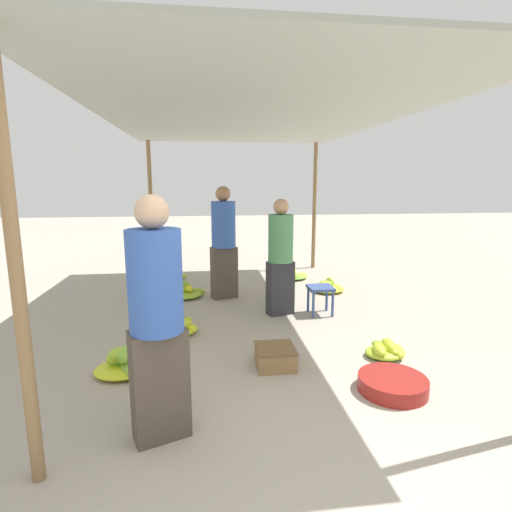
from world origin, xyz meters
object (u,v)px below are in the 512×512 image
(banana_pile_right_1, at_px, (293,275))
(banana_pile_right_2, at_px, (386,350))
(basin_black, at_px, (393,384))
(banana_pile_right_0, at_px, (328,287))
(banana_pile_left_3, at_px, (167,277))
(crate_near, at_px, (275,357))
(shopper_walking_far, at_px, (281,255))
(stool, at_px, (320,292))
(banana_pile_left_2, at_px, (122,364))
(banana_pile_left_0, at_px, (176,327))
(shopper_walking_mid, at_px, (224,241))
(banana_pile_left_1, at_px, (185,292))
(vendor_foreground, at_px, (157,317))

(banana_pile_right_1, bearing_deg, banana_pile_right_2, -86.26)
(basin_black, bearing_deg, banana_pile_right_0, 82.52)
(banana_pile_left_3, relative_size, crate_near, 1.84)
(crate_near, xyz_separation_m, shopper_walking_far, (0.35, 1.60, 0.73))
(stool, height_order, banana_pile_left_2, stool)
(shopper_walking_far, bearing_deg, stool, -8.42)
(banana_pile_left_0, distance_m, banana_pile_right_1, 3.26)
(banana_pile_right_2, bearing_deg, banana_pile_right_1, 93.74)
(shopper_walking_mid, bearing_deg, banana_pile_left_3, 129.13)
(banana_pile_left_2, height_order, banana_pile_left_3, banana_pile_left_2)
(banana_pile_left_2, distance_m, banana_pile_right_0, 3.87)
(banana_pile_right_2, distance_m, shopper_walking_far, 1.90)
(stool, relative_size, banana_pile_left_0, 0.63)
(stool, distance_m, banana_pile_left_2, 2.83)
(banana_pile_right_2, xyz_separation_m, shopper_walking_far, (-0.86, 1.52, 0.76))
(stool, height_order, crate_near, stool)
(basin_black, relative_size, banana_pile_left_2, 1.17)
(banana_pile_left_2, bearing_deg, shopper_walking_mid, 65.81)
(shopper_walking_far, bearing_deg, basin_black, -74.96)
(banana_pile_left_0, height_order, banana_pile_left_1, banana_pile_left_1)
(banana_pile_left_2, distance_m, banana_pile_left_3, 3.71)
(banana_pile_right_0, bearing_deg, banana_pile_left_0, -146.60)
(vendor_foreground, xyz_separation_m, shopper_walking_far, (1.36, 2.59, -0.07))
(shopper_walking_mid, distance_m, shopper_walking_far, 1.17)
(banana_pile_right_2, height_order, shopper_walking_far, shopper_walking_far)
(banana_pile_right_0, height_order, banana_pile_right_2, banana_pile_right_0)
(stool, distance_m, banana_pile_left_3, 3.21)
(basin_black, height_order, banana_pile_left_1, banana_pile_left_1)
(shopper_walking_mid, bearing_deg, banana_pile_left_1, 171.92)
(basin_black, relative_size, banana_pile_left_3, 0.85)
(banana_pile_left_3, relative_size, banana_pile_right_0, 1.28)
(banana_pile_left_2, relative_size, shopper_walking_mid, 0.29)
(banana_pile_left_0, distance_m, shopper_walking_far, 1.68)
(banana_pile_left_1, height_order, shopper_walking_far, shopper_walking_far)
(banana_pile_left_2, xyz_separation_m, banana_pile_right_2, (2.70, 0.05, -0.03))
(stool, distance_m, crate_near, 1.78)
(shopper_walking_mid, bearing_deg, banana_pile_right_0, 4.35)
(banana_pile_left_1, relative_size, banana_pile_left_3, 0.89)
(crate_near, bearing_deg, banana_pile_right_2, 3.99)
(banana_pile_left_3, xyz_separation_m, shopper_walking_far, (1.74, -2.14, 0.76))
(banana_pile_right_0, xyz_separation_m, banana_pile_right_2, (-0.16, -2.55, -0.01))
(banana_pile_right_0, distance_m, crate_near, 2.97)
(stool, height_order, banana_pile_right_0, stool)
(shopper_walking_mid, bearing_deg, basin_black, -66.92)
(banana_pile_right_0, distance_m, shopper_walking_mid, 1.95)
(stool, height_order, basin_black, stool)
(banana_pile_right_0, relative_size, shopper_walking_mid, 0.31)
(vendor_foreground, relative_size, banana_pile_left_2, 3.39)
(banana_pile_left_1, distance_m, shopper_walking_far, 1.85)
(banana_pile_left_3, distance_m, banana_pile_right_2, 4.49)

